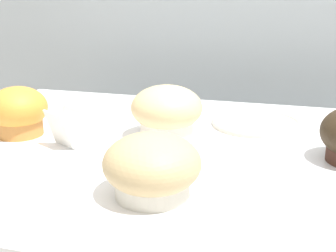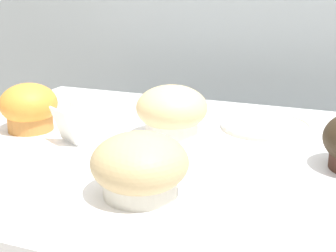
% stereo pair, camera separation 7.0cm
% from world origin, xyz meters
% --- Properties ---
extents(wall_back, '(3.20, 0.10, 1.80)m').
position_xyz_m(wall_back, '(0.00, 0.60, 0.90)').
color(wall_back, '#A8B2B7').
rests_on(wall_back, ground).
extents(muffin_front_center, '(0.10, 0.10, 0.08)m').
position_xyz_m(muffin_front_center, '(-0.35, 0.00, 0.97)').
color(muffin_front_center, '#C7813D').
rests_on(muffin_front_center, display_counter).
extents(muffin_back_left, '(0.12, 0.12, 0.08)m').
position_xyz_m(muffin_back_left, '(-0.06, -0.17, 0.97)').
color(muffin_back_left, silver).
rests_on(muffin_back_left, display_counter).
extents(muffin_front_left, '(0.12, 0.12, 0.09)m').
position_xyz_m(muffin_front_left, '(-0.10, 0.05, 0.97)').
color(muffin_front_left, white).
rests_on(muffin_front_left, display_counter).
extents(serving_plate, '(0.16, 0.16, 0.01)m').
position_xyz_m(serving_plate, '(0.04, 0.16, 0.93)').
color(serving_plate, beige).
rests_on(serving_plate, display_counter).
extents(price_card, '(0.06, 0.06, 0.06)m').
position_xyz_m(price_card, '(-0.25, -0.03, 0.96)').
color(price_card, white).
rests_on(price_card, display_counter).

